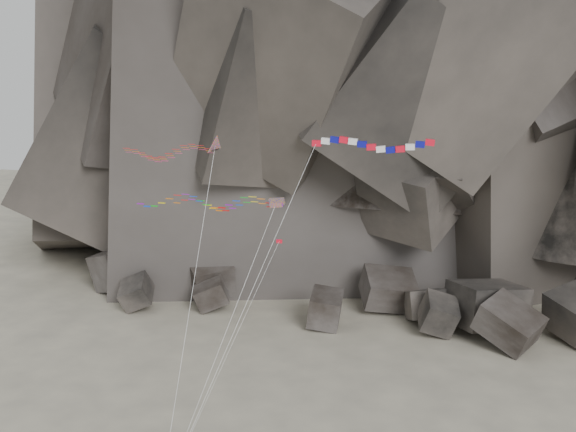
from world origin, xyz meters
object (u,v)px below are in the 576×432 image
(delta_kite, at_px, (165,152))
(banner_kite, at_px, (370,147))
(parafoil_kite, at_px, (201,202))
(pennant_kite, at_px, (252,300))

(delta_kite, height_order, banner_kite, banner_kite)
(delta_kite, bearing_deg, parafoil_kite, 56.36)
(delta_kite, relative_size, banner_kite, 0.99)
(delta_kite, bearing_deg, banner_kite, 18.64)
(banner_kite, relative_size, pennant_kite, 1.57)
(pennant_kite, bearing_deg, parafoil_kite, 153.43)
(delta_kite, distance_m, parafoil_kite, 5.20)
(delta_kite, height_order, pennant_kite, delta_kite)
(banner_kite, bearing_deg, parafoil_kite, 167.17)
(banner_kite, xyz_separation_m, parafoil_kite, (-14.52, 1.92, -5.31))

